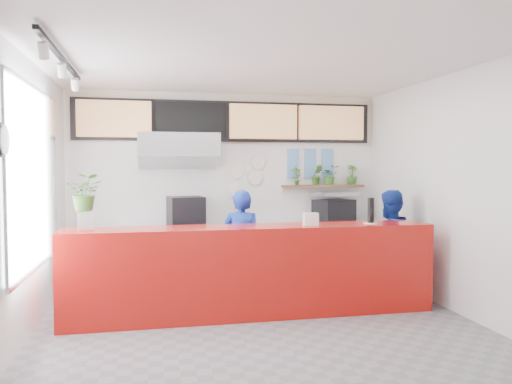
# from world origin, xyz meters

# --- Properties ---
(floor) EXTENTS (5.00, 5.00, 0.00)m
(floor) POSITION_xyz_m (0.00, 0.00, 0.00)
(floor) COLOR slate
(floor) RESTS_ON ground
(ceiling) EXTENTS (5.00, 5.00, 0.00)m
(ceiling) POSITION_xyz_m (0.00, 0.00, 3.00)
(ceiling) COLOR silver
(wall_back) EXTENTS (5.00, 0.00, 5.00)m
(wall_back) POSITION_xyz_m (0.00, 2.50, 1.50)
(wall_back) COLOR white
(wall_back) RESTS_ON ground
(wall_left) EXTENTS (0.00, 5.00, 5.00)m
(wall_left) POSITION_xyz_m (-2.50, 0.00, 1.50)
(wall_left) COLOR white
(wall_left) RESTS_ON ground
(wall_right) EXTENTS (0.00, 5.00, 5.00)m
(wall_right) POSITION_xyz_m (2.50, 0.00, 1.50)
(wall_right) COLOR white
(wall_right) RESTS_ON ground
(service_counter) EXTENTS (4.50, 0.60, 1.10)m
(service_counter) POSITION_xyz_m (0.00, 0.40, 0.55)
(service_counter) COLOR #A7100B
(service_counter) RESTS_ON ground
(cream_band) EXTENTS (5.00, 0.02, 0.80)m
(cream_band) POSITION_xyz_m (0.00, 2.49, 2.60)
(cream_band) COLOR beige
(cream_band) RESTS_ON wall_back
(prep_bench) EXTENTS (1.80, 0.60, 0.90)m
(prep_bench) POSITION_xyz_m (-0.80, 2.20, 0.45)
(prep_bench) COLOR #B2B5BA
(prep_bench) RESTS_ON ground
(panini_oven) EXTENTS (0.58, 0.58, 0.46)m
(panini_oven) POSITION_xyz_m (-0.69, 2.20, 1.13)
(panini_oven) COLOR black
(panini_oven) RESTS_ON prep_bench
(extraction_hood) EXTENTS (1.20, 0.70, 0.35)m
(extraction_hood) POSITION_xyz_m (-0.80, 2.15, 2.15)
(extraction_hood) COLOR #B2B5BA
(extraction_hood) RESTS_ON ceiling
(hood_lip) EXTENTS (1.20, 0.69, 0.31)m
(hood_lip) POSITION_xyz_m (-0.80, 2.15, 1.95)
(hood_lip) COLOR #B2B5BA
(hood_lip) RESTS_ON ceiling
(right_bench) EXTENTS (1.80, 0.60, 0.90)m
(right_bench) POSITION_xyz_m (1.50, 2.20, 0.45)
(right_bench) COLOR #B2B5BA
(right_bench) RESTS_ON ground
(espresso_machine) EXTENTS (0.71, 0.60, 0.39)m
(espresso_machine) POSITION_xyz_m (1.72, 2.20, 1.09)
(espresso_machine) COLOR black
(espresso_machine) RESTS_ON right_bench
(espresso_tray) EXTENTS (0.74, 0.57, 0.06)m
(espresso_tray) POSITION_xyz_m (1.72, 2.20, 1.38)
(espresso_tray) COLOR #B2B5BA
(espresso_tray) RESTS_ON espresso_machine
(herb_shelf) EXTENTS (1.40, 0.18, 0.04)m
(herb_shelf) POSITION_xyz_m (1.60, 2.40, 1.50)
(herb_shelf) COLOR brown
(herb_shelf) RESTS_ON wall_back
(menu_board_far_left) EXTENTS (1.10, 0.10, 0.55)m
(menu_board_far_left) POSITION_xyz_m (-1.75, 2.38, 2.55)
(menu_board_far_left) COLOR tan
(menu_board_far_left) RESTS_ON wall_back
(menu_board_mid_left) EXTENTS (1.10, 0.10, 0.55)m
(menu_board_mid_left) POSITION_xyz_m (-0.59, 2.38, 2.55)
(menu_board_mid_left) COLOR black
(menu_board_mid_left) RESTS_ON wall_back
(menu_board_mid_right) EXTENTS (1.10, 0.10, 0.55)m
(menu_board_mid_right) POSITION_xyz_m (0.57, 2.38, 2.55)
(menu_board_mid_right) COLOR tan
(menu_board_mid_right) RESTS_ON wall_back
(menu_board_far_right) EXTENTS (1.10, 0.10, 0.55)m
(menu_board_far_right) POSITION_xyz_m (1.73, 2.38, 2.55)
(menu_board_far_right) COLOR tan
(menu_board_far_right) RESTS_ON wall_back
(soffit) EXTENTS (4.80, 0.04, 0.65)m
(soffit) POSITION_xyz_m (0.00, 2.46, 2.55)
(soffit) COLOR black
(soffit) RESTS_ON wall_back
(window_pane) EXTENTS (0.04, 2.20, 1.90)m
(window_pane) POSITION_xyz_m (-2.47, 0.30, 1.70)
(window_pane) COLOR silver
(window_pane) RESTS_ON wall_left
(window_frame) EXTENTS (0.03, 2.30, 2.00)m
(window_frame) POSITION_xyz_m (-2.45, 0.30, 1.70)
(window_frame) COLOR #B2B5BA
(window_frame) RESTS_ON wall_left
(wall_clock_rim) EXTENTS (0.05, 0.30, 0.30)m
(wall_clock_rim) POSITION_xyz_m (-2.46, -0.90, 2.05)
(wall_clock_rim) COLOR black
(wall_clock_rim) RESTS_ON wall_left
(wall_clock_face) EXTENTS (0.02, 0.26, 0.26)m
(wall_clock_face) POSITION_xyz_m (-2.43, -0.90, 2.05)
(wall_clock_face) COLOR white
(wall_clock_face) RESTS_ON wall_left
(track_rail) EXTENTS (0.05, 2.40, 0.04)m
(track_rail) POSITION_xyz_m (-2.10, 0.00, 2.94)
(track_rail) COLOR black
(track_rail) RESTS_ON ceiling
(dec_plate_a) EXTENTS (0.24, 0.03, 0.24)m
(dec_plate_a) POSITION_xyz_m (0.15, 2.47, 1.75)
(dec_plate_a) COLOR silver
(dec_plate_a) RESTS_ON wall_back
(dec_plate_b) EXTENTS (0.24, 0.03, 0.24)m
(dec_plate_b) POSITION_xyz_m (0.45, 2.47, 1.65)
(dec_plate_b) COLOR silver
(dec_plate_b) RESTS_ON wall_back
(dec_plate_c) EXTENTS (0.24, 0.03, 0.24)m
(dec_plate_c) POSITION_xyz_m (0.15, 2.47, 1.45)
(dec_plate_c) COLOR silver
(dec_plate_c) RESTS_ON wall_back
(dec_plate_d) EXTENTS (0.24, 0.03, 0.24)m
(dec_plate_d) POSITION_xyz_m (0.50, 2.47, 1.90)
(dec_plate_d) COLOR silver
(dec_plate_d) RESTS_ON wall_back
(photo_frame_a) EXTENTS (0.20, 0.02, 0.25)m
(photo_frame_a) POSITION_xyz_m (1.10, 2.48, 2.00)
(photo_frame_a) COLOR #598CBF
(photo_frame_a) RESTS_ON wall_back
(photo_frame_b) EXTENTS (0.20, 0.02, 0.25)m
(photo_frame_b) POSITION_xyz_m (1.40, 2.48, 2.00)
(photo_frame_b) COLOR #598CBF
(photo_frame_b) RESTS_ON wall_back
(photo_frame_c) EXTENTS (0.20, 0.02, 0.25)m
(photo_frame_c) POSITION_xyz_m (1.70, 2.48, 2.00)
(photo_frame_c) COLOR #598CBF
(photo_frame_c) RESTS_ON wall_back
(photo_frame_d) EXTENTS (0.20, 0.02, 0.25)m
(photo_frame_d) POSITION_xyz_m (1.10, 2.48, 1.75)
(photo_frame_d) COLOR #598CBF
(photo_frame_d) RESTS_ON wall_back
(photo_frame_e) EXTENTS (0.20, 0.02, 0.25)m
(photo_frame_e) POSITION_xyz_m (1.40, 2.48, 1.75)
(photo_frame_e) COLOR #598CBF
(photo_frame_e) RESTS_ON wall_back
(photo_frame_f) EXTENTS (0.20, 0.02, 0.25)m
(photo_frame_f) POSITION_xyz_m (1.70, 2.48, 1.75)
(photo_frame_f) COLOR #598CBF
(photo_frame_f) RESTS_ON wall_back
(staff_center) EXTENTS (0.64, 0.52, 1.52)m
(staff_center) POSITION_xyz_m (-0.03, 1.04, 0.76)
(staff_center) COLOR navy
(staff_center) RESTS_ON ground
(staff_right) EXTENTS (0.89, 0.80, 1.50)m
(staff_right) POSITION_xyz_m (2.06, 0.91, 0.75)
(staff_right) COLOR navy
(staff_right) RESTS_ON ground
(herb_a) EXTENTS (0.18, 0.14, 0.30)m
(herb_a) POSITION_xyz_m (1.14, 2.40, 1.67)
(herb_a) COLOR #366523
(herb_a) RESTS_ON herb_shelf
(herb_b) EXTENTS (0.20, 0.16, 0.34)m
(herb_b) POSITION_xyz_m (1.49, 2.40, 1.69)
(herb_b) COLOR #366523
(herb_b) RESTS_ON herb_shelf
(herb_c) EXTENTS (0.30, 0.26, 0.33)m
(herb_c) POSITION_xyz_m (1.72, 2.40, 1.68)
(herb_c) COLOR #366523
(herb_c) RESTS_ON herb_shelf
(herb_d) EXTENTS (0.22, 0.20, 0.34)m
(herb_d) POSITION_xyz_m (2.11, 2.40, 1.69)
(herb_d) COLOR #366523
(herb_d) RESTS_ON herb_shelf
(glass_vase) EXTENTS (0.22, 0.22, 0.23)m
(glass_vase) POSITION_xyz_m (-1.93, 0.35, 1.22)
(glass_vase) COLOR silver
(glass_vase) RESTS_ON service_counter
(basil_vase) EXTENTS (0.42, 0.38, 0.43)m
(basil_vase) POSITION_xyz_m (-1.93, 0.35, 1.53)
(basil_vase) COLOR #366523
(basil_vase) RESTS_ON glass_vase
(napkin_holder) EXTENTS (0.18, 0.11, 0.15)m
(napkin_holder) POSITION_xyz_m (0.71, 0.33, 1.18)
(napkin_holder) COLOR white
(napkin_holder) RESTS_ON service_counter
(white_plate) EXTENTS (0.21, 0.21, 0.01)m
(white_plate) POSITION_xyz_m (1.51, 0.34, 1.11)
(white_plate) COLOR white
(white_plate) RESTS_ON service_counter
(pepper_mill) EXTENTS (0.10, 0.10, 0.32)m
(pepper_mill) POSITION_xyz_m (1.51, 0.34, 1.27)
(pepper_mill) COLOR black
(pepper_mill) RESTS_ON white_plate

